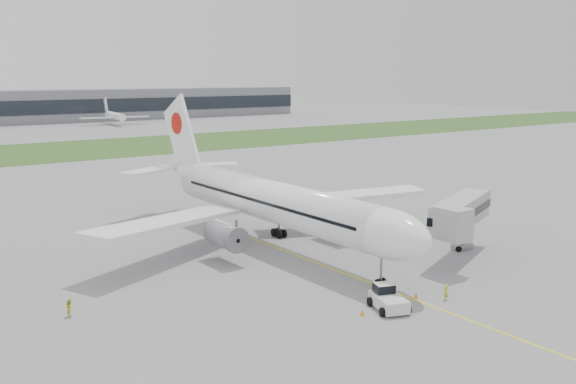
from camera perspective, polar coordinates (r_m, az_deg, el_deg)
ground at (r=75.55m, az=0.27°, el=-5.46°), size 600.00×600.00×0.00m
apron_markings at (r=71.74m, az=2.64°, el=-6.34°), size 70.00×70.00×0.04m
grass_strip at (r=184.87m, az=-22.31°, el=3.23°), size 600.00×50.00×0.02m
airliner at (r=78.10m, az=-1.84°, el=-0.67°), size 48.13×53.95×17.88m
pushback_tug at (r=58.74m, az=8.83°, el=-9.33°), size 3.78×4.58×2.08m
jet_bridge at (r=74.84m, az=15.02°, el=-1.89°), size 14.48×9.53×7.00m
safety_cone_left at (r=57.03m, az=6.62°, el=-10.59°), size 0.43×0.43×0.59m
safety_cone_right at (r=62.09m, az=11.32°, el=-8.97°), size 0.41×0.41×0.57m
ground_crew_near at (r=61.99m, az=13.85°, el=-8.63°), size 0.57×0.39×1.53m
ground_crew_far at (r=59.43m, az=-18.82°, el=-9.71°), size 0.78×0.90×1.58m
distant_aircraft_right at (r=276.30m, az=-15.09°, el=5.78°), size 31.16×28.33×10.75m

